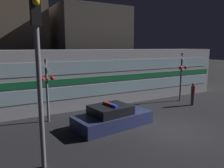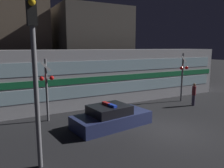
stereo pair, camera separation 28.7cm
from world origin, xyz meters
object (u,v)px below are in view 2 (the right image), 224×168
(traffic_light_corner, at_px, (35,65))
(train, at_px, (112,75))
(police_car, at_px, (111,118))
(crossing_signal_near, at_px, (183,74))
(pedestrian, at_px, (194,94))

(traffic_light_corner, bearing_deg, train, 47.37)
(police_car, distance_m, traffic_light_corner, 5.79)
(crossing_signal_near, relative_size, traffic_light_corner, 0.65)
(train, bearing_deg, crossing_signal_near, -31.07)
(crossing_signal_near, xyz_separation_m, traffic_light_corner, (-11.72, -4.73, 1.51))
(pedestrian, distance_m, crossing_signal_near, 1.92)
(pedestrian, height_order, crossing_signal_near, crossing_signal_near)
(police_car, xyz_separation_m, traffic_light_corner, (-4.17, -2.44, 3.19))
(police_car, bearing_deg, pedestrian, -0.24)
(police_car, relative_size, traffic_light_corner, 0.77)
(pedestrian, bearing_deg, police_car, -172.92)
(train, xyz_separation_m, police_car, (-2.81, -5.15, -1.55))
(traffic_light_corner, bearing_deg, police_car, 30.30)
(police_car, height_order, traffic_light_corner, traffic_light_corner)
(train, xyz_separation_m, traffic_light_corner, (-6.98, -7.59, 1.64))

